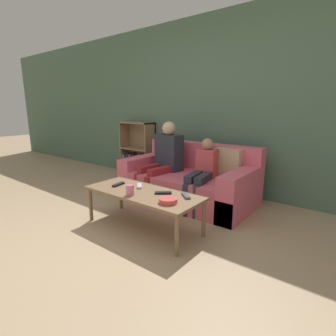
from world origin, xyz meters
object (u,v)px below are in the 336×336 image
at_px(coffee_table, 143,195).
at_px(tv_remote_0, 118,184).
at_px(person_child, 203,171).
at_px(tv_remote_1, 163,193).
at_px(bookshelf, 138,156).
at_px(cup_near, 130,190).
at_px(tv_remote_3, 186,196).
at_px(couch, 189,182).
at_px(snack_bowl, 168,200).
at_px(person_adult, 165,155).
at_px(tv_remote_2, 139,186).

distance_m(coffee_table, tv_remote_0, 0.37).
height_order(person_child, tv_remote_1, person_child).
bearing_deg(tv_remote_0, bookshelf, 119.45).
relative_size(cup_near, tv_remote_0, 0.61).
distance_m(tv_remote_0, tv_remote_3, 0.84).
distance_m(couch, person_child, 0.40).
distance_m(couch, bookshelf, 1.58).
height_order(cup_near, snack_bowl, cup_near).
height_order(person_adult, cup_near, person_adult).
xyz_separation_m(coffee_table, person_child, (0.18, 0.91, 0.12)).
relative_size(coffee_table, tv_remote_2, 8.29).
relative_size(person_adult, tv_remote_2, 6.92).
xyz_separation_m(cup_near, tv_remote_1, (0.24, 0.23, -0.04)).
distance_m(tv_remote_0, snack_bowl, 0.79).
bearing_deg(tv_remote_0, cup_near, -32.41).
distance_m(tv_remote_1, snack_bowl, 0.26).
distance_m(coffee_table, person_adult, 1.10).
bearing_deg(tv_remote_0, person_adult, 87.39).
height_order(person_adult, tv_remote_1, person_adult).
bearing_deg(tv_remote_1, tv_remote_2, -134.37).
xyz_separation_m(coffee_table, tv_remote_2, (-0.14, 0.09, 0.05)).
distance_m(tv_remote_1, tv_remote_3, 0.24).
xyz_separation_m(bookshelf, person_child, (1.79, -0.65, 0.11)).
xyz_separation_m(bookshelf, cup_near, (1.58, -1.72, 0.08)).
bearing_deg(tv_remote_3, person_adult, 88.46).
height_order(cup_near, tv_remote_1, cup_near).
bearing_deg(bookshelf, person_adult, -27.77).
bearing_deg(tv_remote_1, tv_remote_0, -122.81).
relative_size(couch, tv_remote_3, 11.18).
distance_m(couch, tv_remote_1, 1.05).
distance_m(tv_remote_2, tv_remote_3, 0.59).
height_order(couch, tv_remote_2, couch).
bearing_deg(snack_bowl, person_child, 102.91).
bearing_deg(person_child, bookshelf, 151.01).
xyz_separation_m(coffee_table, person_adult, (-0.47, 0.97, 0.24)).
bearing_deg(tv_remote_2, snack_bowl, -62.70).
xyz_separation_m(person_adult, person_child, (0.66, -0.06, -0.12)).
bearing_deg(tv_remote_0, couch, 67.40).
distance_m(cup_near, tv_remote_3, 0.56).
relative_size(cup_near, snack_bowl, 0.61).
xyz_separation_m(person_adult, tv_remote_2, (0.33, -0.87, -0.19)).
height_order(tv_remote_1, snack_bowl, snack_bowl).
xyz_separation_m(tv_remote_2, snack_bowl, (0.56, -0.20, 0.01)).
xyz_separation_m(couch, person_adult, (-0.37, -0.08, 0.35)).
xyz_separation_m(cup_near, snack_bowl, (0.44, 0.06, -0.03)).
relative_size(couch, person_adult, 1.66).
xyz_separation_m(couch, snack_bowl, (0.52, -1.15, 0.18)).
bearing_deg(person_adult, tv_remote_2, -60.96).
bearing_deg(bookshelf, tv_remote_1, -39.33).
bearing_deg(tv_remote_2, cup_near, -108.52).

